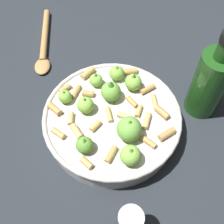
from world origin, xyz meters
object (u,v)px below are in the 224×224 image
olive_oil_bottle (210,82)px  wooden_spoon (44,44)px  cooking_pan (112,119)px  pepper_shaker (130,223)px

olive_oil_bottle → wooden_spoon: olive_oil_bottle is taller
cooking_pan → wooden_spoon: size_ratio=1.16×
pepper_shaker → olive_oil_bottle: (-0.18, 0.23, 0.04)m
cooking_pan → olive_oil_bottle: olive_oil_bottle is taller
pepper_shaker → cooking_pan: bearing=169.4°
pepper_shaker → wooden_spoon: (-0.47, -0.05, -0.03)m
cooking_pan → pepper_shaker: bearing=-10.6°
olive_oil_bottle → wooden_spoon: size_ratio=0.86×
wooden_spoon → olive_oil_bottle: bearing=44.3°
wooden_spoon → pepper_shaker: bearing=6.1°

